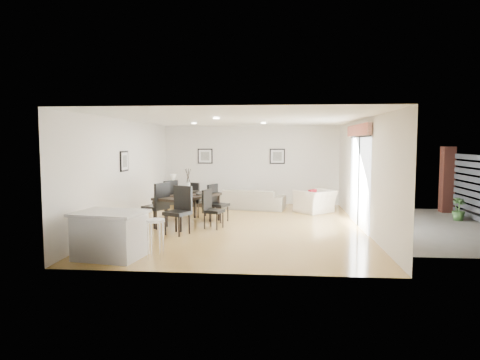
# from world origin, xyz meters

# --- Properties ---
(ground) EXTENTS (8.00, 8.00, 0.00)m
(ground) POSITION_xyz_m (0.00, 0.00, 0.00)
(ground) COLOR tan
(ground) RESTS_ON ground
(wall_back) EXTENTS (6.00, 0.04, 2.70)m
(wall_back) POSITION_xyz_m (0.00, 4.00, 1.35)
(wall_back) COLOR silver
(wall_back) RESTS_ON ground
(wall_front) EXTENTS (6.00, 0.04, 2.70)m
(wall_front) POSITION_xyz_m (0.00, -4.00, 1.35)
(wall_front) COLOR silver
(wall_front) RESTS_ON ground
(wall_left) EXTENTS (0.04, 8.00, 2.70)m
(wall_left) POSITION_xyz_m (-3.00, 0.00, 1.35)
(wall_left) COLOR silver
(wall_left) RESTS_ON ground
(wall_right) EXTENTS (0.04, 8.00, 2.70)m
(wall_right) POSITION_xyz_m (3.00, 0.00, 1.35)
(wall_right) COLOR silver
(wall_right) RESTS_ON ground
(ceiling) EXTENTS (6.00, 8.00, 0.02)m
(ceiling) POSITION_xyz_m (0.00, 0.00, 2.70)
(ceiling) COLOR white
(ceiling) RESTS_ON wall_back
(sofa) EXTENTS (2.28, 1.23, 0.63)m
(sofa) POSITION_xyz_m (0.06, 2.82, 0.32)
(sofa) COLOR gray
(sofa) RESTS_ON ground
(armchair) EXTENTS (1.40, 1.40, 0.69)m
(armchair) POSITION_xyz_m (2.06, 2.28, 0.34)
(armchair) COLOR beige
(armchair) RESTS_ON ground
(courtyard_plant_b) EXTENTS (0.39, 0.39, 0.62)m
(courtyard_plant_b) POSITION_xyz_m (5.82, 1.25, 0.31)
(courtyard_plant_b) COLOR #345725
(courtyard_plant_b) RESTS_ON ground
(dining_table) EXTENTS (1.59, 2.05, 0.76)m
(dining_table) POSITION_xyz_m (-1.39, 0.08, 0.69)
(dining_table) COLOR black
(dining_table) RESTS_ON ground
(dining_chair_wnear) EXTENTS (0.68, 0.68, 1.13)m
(dining_chair_wnear) POSITION_xyz_m (-2.04, -0.42, 0.63)
(dining_chair_wnear) COLOR black
(dining_chair_wnear) RESTS_ON ground
(dining_chair_wfar) EXTENTS (0.67, 0.67, 1.11)m
(dining_chair_wfar) POSITION_xyz_m (-2.04, 0.49, 0.62)
(dining_chair_wfar) COLOR black
(dining_chair_wfar) RESTS_ON ground
(dining_chair_enear) EXTENTS (0.55, 0.55, 0.96)m
(dining_chair_enear) POSITION_xyz_m (-0.74, -0.35, 0.54)
(dining_chair_enear) COLOR black
(dining_chair_enear) RESTS_ON ground
(dining_chair_efar) EXTENTS (0.60, 0.60, 1.00)m
(dining_chair_efar) POSITION_xyz_m (-0.74, 0.57, 0.56)
(dining_chair_efar) COLOR black
(dining_chair_efar) RESTS_ON ground
(dining_chair_head) EXTENTS (0.66, 0.66, 1.11)m
(dining_chair_head) POSITION_xyz_m (-1.35, -1.06, 0.62)
(dining_chair_head) COLOR black
(dining_chair_head) RESTS_ON ground
(dining_chair_foot) EXTENTS (0.60, 0.60, 1.00)m
(dining_chair_foot) POSITION_xyz_m (-1.43, 1.22, 0.56)
(dining_chair_foot) COLOR black
(dining_chair_foot) RESTS_ON ground
(vase) EXTENTS (0.84, 1.32, 0.70)m
(vase) POSITION_xyz_m (-1.39, 0.08, 1.03)
(vase) COLOR white
(vase) RESTS_ON dining_table
(coffee_table) EXTENTS (1.23, 0.90, 0.44)m
(coffee_table) POSITION_xyz_m (-1.54, 3.35, 0.22)
(coffee_table) COLOR black
(coffee_table) RESTS_ON ground
(side_table) EXTENTS (0.50, 0.50, 0.59)m
(side_table) POSITION_xyz_m (-2.66, 3.66, 0.30)
(side_table) COLOR black
(side_table) RESTS_ON ground
(table_lamp) EXTENTS (0.23, 0.23, 0.44)m
(table_lamp) POSITION_xyz_m (-2.66, 3.66, 0.88)
(table_lamp) COLOR white
(table_lamp) RESTS_ON side_table
(cushion) EXTENTS (0.28, 0.32, 0.32)m
(cushion) POSITION_xyz_m (1.96, 2.19, 0.55)
(cushion) COLOR maroon
(cushion) RESTS_ON armchair
(kitchen_island) EXTENTS (1.37, 1.13, 0.86)m
(kitchen_island) POSITION_xyz_m (-2.16, -3.23, 0.44)
(kitchen_island) COLOR silver
(kitchen_island) RESTS_ON ground
(bar_stool) EXTENTS (0.33, 0.33, 0.73)m
(bar_stool) POSITION_xyz_m (-1.31, -3.23, 0.63)
(bar_stool) COLOR white
(bar_stool) RESTS_ON ground
(framed_print_back_left) EXTENTS (0.52, 0.04, 0.52)m
(framed_print_back_left) POSITION_xyz_m (-1.60, 3.97, 1.65)
(framed_print_back_left) COLOR black
(framed_print_back_left) RESTS_ON wall_back
(framed_print_back_right) EXTENTS (0.52, 0.04, 0.52)m
(framed_print_back_right) POSITION_xyz_m (0.90, 3.97, 1.65)
(framed_print_back_right) COLOR black
(framed_print_back_right) RESTS_ON wall_back
(framed_print_left_wall) EXTENTS (0.04, 0.52, 0.52)m
(framed_print_left_wall) POSITION_xyz_m (-2.97, -0.20, 1.65)
(framed_print_left_wall) COLOR black
(framed_print_left_wall) RESTS_ON wall_left
(sliding_door) EXTENTS (0.12, 2.70, 2.57)m
(sliding_door) POSITION_xyz_m (2.96, 0.30, 1.66)
(sliding_door) COLOR white
(sliding_door) RESTS_ON wall_right
(courtyard) EXTENTS (6.00, 6.00, 2.00)m
(courtyard) POSITION_xyz_m (6.16, 0.87, 0.92)
(courtyard) COLOR gray
(courtyard) RESTS_ON ground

